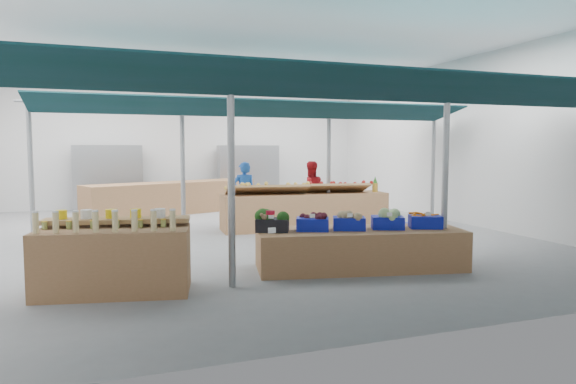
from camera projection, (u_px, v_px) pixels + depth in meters
name	position (u px, v px, depth m)	size (l,w,h in m)	color
floor	(233.00, 236.00, 11.22)	(13.00, 13.00, 0.00)	gray
hall	(218.00, 118.00, 12.34)	(13.00, 13.00, 13.00)	silver
pole_grid	(294.00, 154.00, 9.68)	(10.00, 4.60, 3.00)	gray
awnings	(294.00, 102.00, 9.60)	(9.50, 7.08, 0.30)	#0A2A2B
back_shelving_left	(108.00, 178.00, 15.91)	(2.00, 0.50, 2.00)	#B23F33
back_shelving_right	(248.00, 176.00, 17.44)	(2.00, 0.50, 2.00)	#B23F33
bottle_shelf	(115.00, 258.00, 6.81)	(2.09, 1.50, 1.14)	brown
veg_counter	(360.00, 249.00, 8.18)	(3.26, 1.09, 0.63)	brown
fruit_counter	(305.00, 211.00, 12.28)	(3.96, 0.94, 0.85)	brown
far_counter	(173.00, 198.00, 15.13)	(5.19, 1.04, 0.93)	brown
crate_stack	(403.00, 238.00, 9.35)	(0.47, 0.33, 0.56)	#0E189D
vendor_left	(244.00, 193.00, 12.87)	(0.58, 0.38, 1.59)	#194AA5
vendor_right	(310.00, 191.00, 13.48)	(0.77, 0.60, 1.59)	#B3161D
crate_broccoli	(272.00, 221.00, 7.94)	(0.60, 0.52, 0.35)	black
crate_beets	(313.00, 222.00, 8.03)	(0.60, 0.52, 0.29)	#0E189D
crate_celeriac	(349.00, 221.00, 8.12)	(0.60, 0.52, 0.31)	#0E189D
crate_cabbage	(388.00, 219.00, 8.20)	(0.60, 0.52, 0.35)	#0E189D
crate_carrots	(425.00, 221.00, 8.30)	(0.60, 0.52, 0.29)	#0E189D
sparrow	(264.00, 217.00, 7.80)	(0.12, 0.09, 0.11)	brown
pole_ribbon	(271.00, 214.00, 6.54)	(0.12, 0.12, 0.28)	#AB0B1E
apple_heap_yellow	(267.00, 188.00, 11.88)	(1.98, 0.95, 0.27)	#997247
apple_heap_red	(338.00, 186.00, 12.36)	(1.58, 0.89, 0.27)	#997247
pineapple	(375.00, 185.00, 12.63)	(0.14, 0.14, 0.39)	#8C6019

